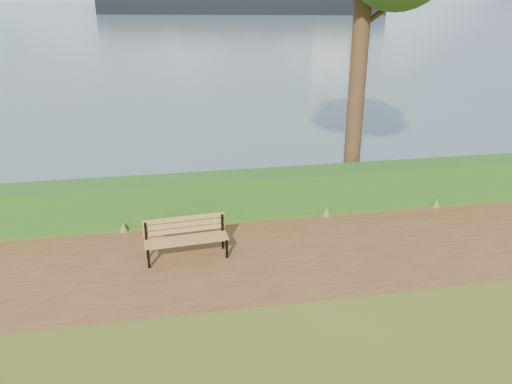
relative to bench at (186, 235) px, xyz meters
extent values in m
plane|color=#4F5C1A|center=(1.85, -0.65, -0.48)|extent=(140.00, 140.00, 0.00)
cube|color=brown|center=(1.85, -0.35, -0.48)|extent=(40.00, 3.40, 0.01)
cube|color=#204C15|center=(1.85, 1.95, 0.02)|extent=(32.00, 0.85, 1.00)
cube|color=#415668|center=(1.85, 259.35, -0.48)|extent=(700.00, 510.00, 0.00)
cube|color=black|center=(-0.76, -0.36, -0.27)|extent=(0.05, 0.06, 0.42)
cube|color=black|center=(-0.79, 0.05, -0.08)|extent=(0.05, 0.06, 0.80)
cube|color=black|center=(-0.77, -0.15, -0.09)|extent=(0.09, 0.49, 0.05)
cube|color=black|center=(0.80, -0.23, -0.27)|extent=(0.05, 0.06, 0.42)
cube|color=black|center=(0.77, 0.18, -0.08)|extent=(0.05, 0.06, 0.80)
cube|color=black|center=(0.79, -0.02, -0.09)|extent=(0.09, 0.49, 0.05)
cube|color=olive|center=(0.02, -0.26, -0.06)|extent=(1.68, 0.22, 0.03)
cube|color=olive|center=(0.01, -0.15, -0.06)|extent=(1.68, 0.22, 0.03)
cube|color=olive|center=(0.00, -0.03, -0.06)|extent=(1.68, 0.22, 0.03)
cube|color=olive|center=(-0.01, 0.09, -0.06)|extent=(1.68, 0.22, 0.03)
cube|color=olive|center=(-0.01, 0.15, 0.05)|extent=(1.67, 0.18, 0.10)
cube|color=olive|center=(-0.01, 0.15, 0.18)|extent=(1.67, 0.18, 0.10)
cube|color=olive|center=(-0.01, 0.15, 0.31)|extent=(1.67, 0.18, 0.10)
cylinder|color=#392317|center=(4.55, 2.79, 3.31)|extent=(0.42, 0.42, 7.58)
cylinder|color=#392317|center=(5.02, 2.79, 4.15)|extent=(1.11, 0.13, 0.83)
cube|color=black|center=(20.07, 124.09, 1.05)|extent=(71.78, 28.52, 7.12)
camera|label=1|loc=(-0.22, -9.18, 4.57)|focal=35.00mm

